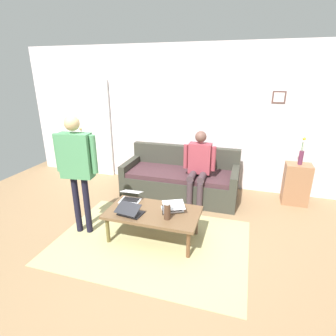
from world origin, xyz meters
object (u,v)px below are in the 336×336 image
object	(u,v)px
side_shelf	(296,184)
person_seated	(199,164)
interior_door	(94,129)
french_press	(167,211)
coffee_table	(153,214)
laptop_left	(130,212)
laptop_right	(131,197)
person_standing	(77,161)
flower_vase	(301,155)
laptop_center	(173,208)
couch	(181,180)

from	to	relation	value
side_shelf	person_seated	bearing A→B (deg)	17.29
interior_door	french_press	xyz separation A→B (m)	(-2.33, 2.16, -0.49)
coffee_table	laptop_left	bearing A→B (deg)	32.70
laptop_left	coffee_table	bearing A→B (deg)	-147.30
laptop_right	side_shelf	world-z (taller)	side_shelf
person_standing	person_seated	world-z (taller)	person_standing
coffee_table	laptop_right	size ratio (longest dim) A/B	4.07
coffee_table	flower_vase	distance (m)	2.70
coffee_table	person_seated	size ratio (longest dim) A/B	0.98
coffee_table	french_press	world-z (taller)	french_press
laptop_right	flower_vase	xyz separation A→B (m)	(-2.44, -1.51, 0.42)
laptop_center	side_shelf	bearing A→B (deg)	-137.39
couch	flower_vase	xyz separation A→B (m)	(-2.00, -0.28, 0.58)
french_press	person_standing	xyz separation A→B (m)	(1.26, 0.00, 0.54)
couch	laptop_left	bearing A→B (deg)	79.99
laptop_right	french_press	world-z (taller)	french_press
couch	french_press	size ratio (longest dim) A/B	8.00
french_press	flower_vase	world-z (taller)	flower_vase
laptop_left	side_shelf	bearing A→B (deg)	-140.33
interior_door	flower_vase	bearing A→B (deg)	175.77
interior_door	flower_vase	distance (m)	4.13
coffee_table	person_standing	size ratio (longest dim) A/B	0.75
coffee_table	side_shelf	world-z (taller)	side_shelf
laptop_left	person_standing	world-z (taller)	person_standing
coffee_table	laptop_left	xyz separation A→B (m)	(0.26, 0.17, 0.08)
laptop_left	person_seated	distance (m)	1.55
coffee_table	laptop_center	xyz separation A→B (m)	(-0.25, -0.10, 0.08)
interior_door	laptop_left	bearing A→B (deg)	129.78
flower_vase	person_standing	distance (m)	3.57
french_press	person_standing	world-z (taller)	person_standing
flower_vase	person_standing	world-z (taller)	person_standing
laptop_center	person_seated	xyz separation A→B (m)	(-0.14, -1.12, 0.27)
person_standing	laptop_center	bearing A→B (deg)	-169.69
couch	person_standing	bearing A→B (deg)	56.61
flower_vase	person_standing	size ratio (longest dim) A/B	0.28
coffee_table	person_seated	xyz separation A→B (m)	(-0.39, -1.22, 0.35)
coffee_table	flower_vase	size ratio (longest dim) A/B	2.65
laptop_center	coffee_table	bearing A→B (deg)	21.17
flower_vase	laptop_right	bearing A→B (deg)	31.64
interior_door	french_press	size ratio (longest dim) A/B	7.96
couch	laptop_center	distance (m)	1.38
person_standing	person_seated	distance (m)	1.98
person_standing	person_seated	bearing A→B (deg)	-136.14
coffee_table	person_seated	bearing A→B (deg)	-107.69
side_shelf	flower_vase	world-z (taller)	flower_vase
couch	laptop_left	xyz separation A→B (m)	(0.28, 1.61, 0.16)
person_standing	couch	bearing A→B (deg)	-123.39
french_press	flower_vase	xyz separation A→B (m)	(-1.78, -1.85, 0.35)
laptop_right	person_standing	distance (m)	0.92
coffee_table	french_press	size ratio (longest dim) A/B	4.87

